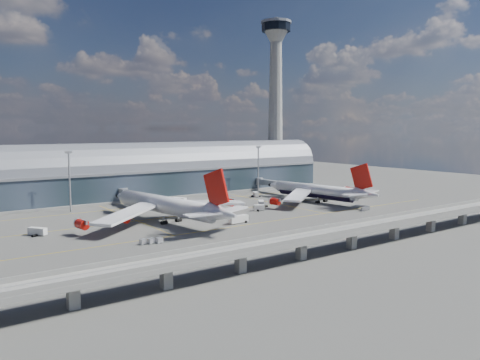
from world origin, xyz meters
TOP-DOWN VIEW (x-y plane):
  - ground at (0.00, 0.00)m, footprint 500.00×500.00m
  - taxi_lines at (0.00, 22.11)m, footprint 200.00×80.12m
  - terminal at (0.00, 77.99)m, footprint 200.00×30.00m
  - control_tower at (85.00, 83.00)m, footprint 19.00×19.00m
  - guideway at (-0.00, -55.00)m, footprint 220.00×8.50m
  - floodlight_mast_left at (-50.00, 55.00)m, footprint 3.00×0.70m
  - floodlight_mast_right at (50.00, 55.00)m, footprint 3.00×0.70m
  - airliner_left at (-26.43, 10.72)m, footprint 69.47×73.11m
  - airliner_right at (54.22, 13.56)m, footprint 60.93×63.74m
  - jet_bridge_left at (-23.32, 53.12)m, footprint 4.40×28.00m
  - jet_bridge_right at (57.47, 51.18)m, footprint 4.40×32.00m
  - service_truck_0 at (-71.46, 16.21)m, footprint 5.46×6.16m
  - service_truck_1 at (16.56, 10.78)m, footprint 4.84×3.91m
  - service_truck_2 at (-6.02, -5.89)m, footprint 8.08×2.83m
  - service_truck_3 at (23.41, 18.19)m, footprint 5.16×6.17m
  - service_truck_4 at (40.06, 44.08)m, footprint 3.47×4.97m
  - service_truck_5 at (-3.87, 44.96)m, footprint 5.77×7.16m
  - cargo_train_0 at (-45.75, -16.00)m, footprint 7.35×3.25m
  - cargo_train_1 at (8.08, -34.39)m, footprint 13.27×4.98m
  - cargo_train_2 at (54.28, -15.02)m, footprint 6.90×3.58m

SIDE VIEW (x-z plane):
  - ground at x=0.00m, z-range 0.00..0.00m
  - taxi_lines at x=0.00m, z-range 0.00..0.01m
  - cargo_train_2 at x=54.28m, z-range 0.03..1.56m
  - cargo_train_0 at x=-45.75m, z-range 0.04..1.65m
  - cargo_train_1 at x=8.08m, z-range 0.04..1.80m
  - service_truck_1 at x=16.56m, z-range 0.01..2.57m
  - service_truck_4 at x=40.06m, z-range 0.01..2.64m
  - service_truck_0 at x=-71.46m, z-range 0.04..2.62m
  - service_truck_3 at x=23.41m, z-range 0.03..2.89m
  - service_truck_2 at x=-6.02m, z-range 0.06..2.95m
  - service_truck_5 at x=-3.87m, z-range 0.04..3.32m
  - jet_bridge_left at x=-23.32m, z-range 1.55..8.80m
  - jet_bridge_right at x=57.47m, z-range 1.56..8.81m
  - airliner_right at x=54.22m, z-range -4.87..15.37m
  - guideway at x=0.00m, z-range 1.69..8.89m
  - airliner_left at x=-26.43m, z-range -4.78..17.54m
  - terminal at x=0.00m, z-range -2.66..25.34m
  - floodlight_mast_left at x=-50.00m, z-range 0.78..26.48m
  - floodlight_mast_right at x=50.00m, z-range 0.78..26.48m
  - control_tower at x=85.00m, z-range 0.14..103.14m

